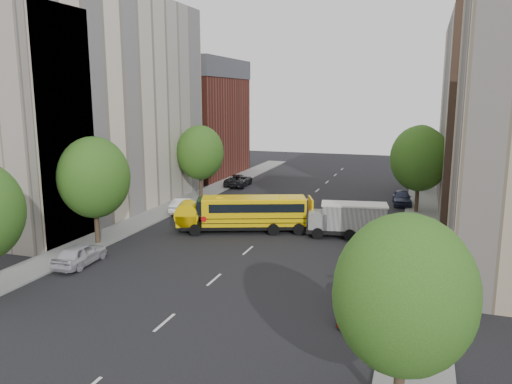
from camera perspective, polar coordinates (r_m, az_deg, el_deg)
The scene contains 20 objects.
ground at distance 37.16m, azimuth 0.10°, elevation -5.82°, with size 120.00×120.00×0.00m, color black.
sidewalk_left at distance 46.19m, azimuth -11.55°, elevation -2.62°, with size 3.00×80.00×0.12m, color slate.
sidewalk_right at distance 40.18m, azimuth 18.28°, elevation -5.00°, with size 3.00×80.00×0.12m, color slate.
lane_markings at distance 46.43m, azimuth 4.02°, elevation -2.43°, with size 0.15×64.00×0.01m, color silver.
building_left_cream at distance 49.38m, azimuth -18.04°, elevation 9.58°, with size 10.00×26.00×20.00m, color beige.
building_left_redbrick at distance 68.47m, azimuth -6.82°, elevation 7.33°, with size 10.00×15.00×13.00m, color maroon.
building_left_near at distance 41.45m, azimuth -26.60°, elevation 6.73°, with size 10.00×7.00×17.00m, color beige.
building_right_far at distance 54.19m, azimuth 25.98°, elevation 8.03°, with size 10.00×22.00×18.00m, color beige.
street_tree_1 at distance 37.61m, azimuth -18.03°, elevation 1.59°, with size 5.12×5.12×7.90m.
street_tree_2 at distance 53.02m, azimuth -6.40°, elevation 4.49°, with size 4.99×4.99×7.71m.
street_tree_3 at distance 16.94m, azimuth 16.59°, elevation -11.20°, with size 4.61×4.61×7.11m.
street_tree_4 at distance 48.07m, azimuth 18.16°, elevation 3.66°, with size 5.25×5.25×8.10m.
street_tree_5 at distance 60.04m, azimuth 18.29°, elevation 4.64°, with size 4.86×4.86×7.51m.
school_bus at distance 39.83m, azimuth -1.40°, elevation -2.29°, with size 10.33×5.69×2.88m.
safari_truck at distance 38.98m, azimuth 10.48°, elevation -3.08°, with size 6.45×3.20×2.64m.
parked_car_0 at distance 34.15m, azimuth -19.48°, elevation -6.71°, with size 1.71×4.24×1.45m, color silver.
parked_car_1 at distance 46.95m, azimuth -8.15°, elevation -1.48°, with size 1.50×4.29×1.41m, color white.
parked_car_2 at distance 60.12m, azimuth -2.00°, elevation 1.35°, with size 2.37×5.15×1.43m, color black.
parked_car_3 at distance 25.94m, azimuth 11.90°, elevation -12.00°, with size 1.97×4.84×1.40m, color maroon.
parked_car_4 at distance 51.89m, azimuth 16.34°, elevation -0.60°, with size 1.73×4.31×1.47m, color #2D324F.
Camera 1 is at (11.29, -33.74, 10.70)m, focal length 35.00 mm.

